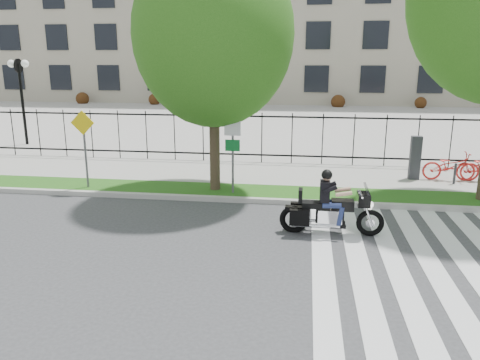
# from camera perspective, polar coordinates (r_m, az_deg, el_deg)

# --- Properties ---
(ground) EXTENTS (120.00, 120.00, 0.00)m
(ground) POSITION_cam_1_polar(r_m,az_deg,el_deg) (10.30, -2.43, -9.42)
(ground) COLOR #37373A
(ground) RESTS_ON ground
(curb) EXTENTS (60.00, 0.20, 0.15)m
(curb) POSITION_cam_1_polar(r_m,az_deg,el_deg) (14.08, 0.61, -2.46)
(curb) COLOR #ABA9A0
(curb) RESTS_ON ground
(grass_verge) EXTENTS (60.00, 1.50, 0.15)m
(grass_verge) POSITION_cam_1_polar(r_m,az_deg,el_deg) (14.89, 1.04, -1.52)
(grass_verge) COLOR #215816
(grass_verge) RESTS_ON ground
(sidewalk) EXTENTS (60.00, 3.50, 0.15)m
(sidewalk) POSITION_cam_1_polar(r_m,az_deg,el_deg) (17.29, 2.07, 0.73)
(sidewalk) COLOR #9F9B95
(sidewalk) RESTS_ON ground
(plaza) EXTENTS (80.00, 34.00, 0.10)m
(plaza) POSITION_cam_1_polar(r_m,az_deg,el_deg) (34.55, 5.21, 7.51)
(plaza) COLOR #9F9B95
(plaza) RESTS_ON ground
(crosswalk_stripes) EXTENTS (5.70, 8.00, 0.01)m
(crosswalk_stripes) POSITION_cam_1_polar(r_m,az_deg,el_deg) (10.60, 24.60, -10.05)
(crosswalk_stripes) COLOR silver
(crosswalk_stripes) RESTS_ON ground
(iron_fence) EXTENTS (30.00, 0.06, 2.00)m
(iron_fence) POSITION_cam_1_polar(r_m,az_deg,el_deg) (18.79, 2.67, 5.17)
(iron_fence) COLOR black
(iron_fence) RESTS_ON sidewalk
(office_building) EXTENTS (60.00, 21.90, 20.15)m
(office_building) POSITION_cam_1_polar(r_m,az_deg,el_deg) (54.52, 6.67, 20.42)
(office_building) COLOR #A49884
(office_building) RESTS_ON ground
(lamp_post_left) EXTENTS (1.06, 0.70, 4.25)m
(lamp_post_left) POSITION_cam_1_polar(r_m,az_deg,el_deg) (25.34, -25.24, 10.91)
(lamp_post_left) COLOR black
(lamp_post_left) RESTS_ON ground
(street_tree_1) EXTENTS (4.81, 4.81, 7.53)m
(street_tree_1) POSITION_cam_1_polar(r_m,az_deg,el_deg) (14.51, -3.30, 17.34)
(street_tree_1) COLOR #34281C
(street_tree_1) RESTS_ON grass_verge
(sign_pole_regulatory) EXTENTS (0.50, 0.09, 2.50)m
(sign_pole_regulatory) POSITION_cam_1_polar(r_m,az_deg,el_deg) (14.22, -0.91, 4.61)
(sign_pole_regulatory) COLOR #59595B
(sign_pole_regulatory) RESTS_ON grass_verge
(sign_pole_warning) EXTENTS (0.78, 0.09, 2.49)m
(sign_pole_warning) POSITION_cam_1_polar(r_m,az_deg,el_deg) (15.70, -18.48, 4.80)
(sign_pole_warning) COLOR #59595B
(sign_pole_warning) RESTS_ON grass_verge
(motorcycle_rider) EXTENTS (2.53, 0.74, 1.96)m
(motorcycle_rider) POSITION_cam_1_polar(r_m,az_deg,el_deg) (11.62, 11.05, -3.44)
(motorcycle_rider) COLOR black
(motorcycle_rider) RESTS_ON ground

